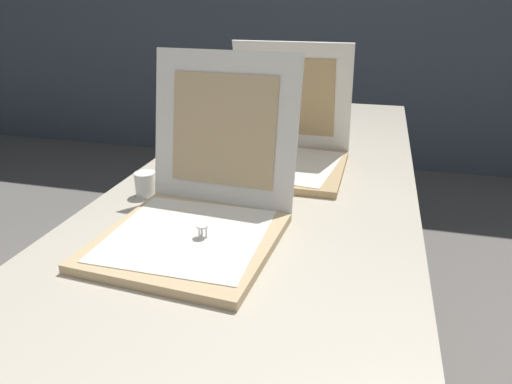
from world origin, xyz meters
The scene contains 6 objects.
table centered at (0.00, 0.68, 0.70)m, with size 0.87×2.47×0.74m.
pizza_box_front centered at (-0.08, 0.35, 0.80)m, with size 0.42×0.49×0.40m.
pizza_box_middle centered at (0.02, 0.86, 0.80)m, with size 0.40×0.40×0.39m.
cup_white_far centered at (-0.16, 1.09, 0.78)m, with size 0.06×0.06×0.07m, color white.
cup_white_near_center centered at (-0.31, 0.53, 0.78)m, with size 0.06×0.06×0.07m, color white.
cup_white_mid centered at (-0.30, 0.68, 0.78)m, with size 0.06×0.06×0.07m, color white.
Camera 1 is at (0.30, -0.55, 1.26)m, focal length 32.36 mm.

